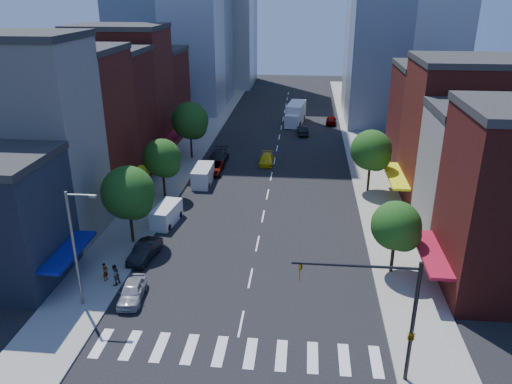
% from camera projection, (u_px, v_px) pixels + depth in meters
% --- Properties ---
extents(ground, '(220.00, 220.00, 0.00)m').
position_uv_depth(ground, '(241.00, 324.00, 35.09)').
color(ground, black).
rests_on(ground, ground).
extents(sidewalk_left, '(5.00, 120.00, 0.15)m').
position_uv_depth(sidewalk_left, '(191.00, 149.00, 73.07)').
color(sidewalk_left, gray).
rests_on(sidewalk_left, ground).
extents(sidewalk_right, '(5.00, 120.00, 0.15)m').
position_uv_depth(sidewalk_right, '(364.00, 154.00, 70.77)').
color(sidewalk_right, gray).
rests_on(sidewalk_right, ground).
extents(crosswalk, '(19.00, 3.00, 0.01)m').
position_uv_depth(crosswalk, '(235.00, 352.00, 32.32)').
color(crosswalk, silver).
rests_on(crosswalk, ground).
extents(bldg_left_1, '(12.00, 8.00, 18.00)m').
position_uv_depth(bldg_left_1, '(25.00, 144.00, 44.68)').
color(bldg_left_1, '#B4B1A6').
rests_on(bldg_left_1, ground).
extents(bldg_left_2, '(12.00, 9.00, 16.00)m').
position_uv_depth(bldg_left_2, '(69.00, 130.00, 52.89)').
color(bldg_left_2, maroon).
rests_on(bldg_left_2, ground).
extents(bldg_left_3, '(12.00, 8.00, 15.00)m').
position_uv_depth(bldg_left_3, '(100.00, 116.00, 60.91)').
color(bldg_left_3, '#4D1613').
rests_on(bldg_left_3, ground).
extents(bldg_left_4, '(12.00, 9.00, 17.00)m').
position_uv_depth(bldg_left_4, '(123.00, 94.00, 68.37)').
color(bldg_left_4, maroon).
rests_on(bldg_left_4, ground).
extents(bldg_left_5, '(12.00, 10.00, 13.00)m').
position_uv_depth(bldg_left_5, '(146.00, 95.00, 77.88)').
color(bldg_left_5, '#4D1613').
rests_on(bldg_left_5, ground).
extents(bldg_right_1, '(12.00, 8.00, 12.00)m').
position_uv_depth(bldg_right_1, '(493.00, 180.00, 44.72)').
color(bldg_right_1, '#B4B1A6').
rests_on(bldg_right_1, ground).
extents(bldg_right_2, '(12.00, 10.00, 15.00)m').
position_uv_depth(bldg_right_2, '(467.00, 136.00, 52.44)').
color(bldg_right_2, maroon).
rests_on(bldg_right_2, ground).
extents(bldg_right_3, '(12.00, 10.00, 13.00)m').
position_uv_depth(bldg_right_3, '(442.00, 122.00, 62.04)').
color(bldg_right_3, '#4D1613').
rests_on(bldg_right_3, ground).
extents(traffic_signal, '(7.24, 2.24, 8.00)m').
position_uv_depth(traffic_signal, '(403.00, 323.00, 28.46)').
color(traffic_signal, black).
rests_on(traffic_signal, sidewalk_right).
extents(streetlight, '(2.25, 0.25, 9.00)m').
position_uv_depth(streetlight, '(76.00, 243.00, 35.11)').
color(streetlight, slate).
rests_on(streetlight, sidewalk_left).
extents(tree_left_near, '(4.80, 4.80, 7.30)m').
position_uv_depth(tree_left_near, '(130.00, 195.00, 44.36)').
color(tree_left_near, black).
rests_on(tree_left_near, sidewalk_left).
extents(tree_left_mid, '(4.20, 4.20, 6.65)m').
position_uv_depth(tree_left_mid, '(163.00, 159.00, 54.63)').
color(tree_left_mid, black).
rests_on(tree_left_mid, sidewalk_left).
extents(tree_left_far, '(5.00, 5.00, 7.75)m').
position_uv_depth(tree_left_far, '(191.00, 122.00, 67.27)').
color(tree_left_far, black).
rests_on(tree_left_far, sidewalk_left).
extents(tree_right_near, '(4.00, 4.00, 6.20)m').
position_uv_depth(tree_right_near, '(398.00, 228.00, 39.74)').
color(tree_right_near, black).
rests_on(tree_right_near, sidewalk_right).
extents(tree_right_far, '(4.60, 4.60, 7.20)m').
position_uv_depth(tree_right_far, '(372.00, 152.00, 56.07)').
color(tree_right_far, black).
rests_on(tree_right_far, sidewalk_right).
extents(parked_car_front, '(2.11, 4.34, 1.43)m').
position_uv_depth(parked_car_front, '(132.00, 291.00, 37.62)').
color(parked_car_front, '#9E9EA2').
rests_on(parked_car_front, ground).
extents(parked_car_second, '(2.14, 4.63, 1.47)m').
position_uv_depth(parked_car_second, '(145.00, 251.00, 43.31)').
color(parked_car_second, black).
rests_on(parked_car_second, ground).
extents(parked_car_third, '(2.26, 4.90, 1.36)m').
position_uv_depth(parked_car_third, '(213.00, 168.00, 63.59)').
color(parked_car_third, '#999999').
rests_on(parked_car_third, ground).
extents(parked_car_rear, '(2.32, 5.66, 1.64)m').
position_uv_depth(parked_car_rear, '(218.00, 157.00, 67.11)').
color(parked_car_rear, black).
rests_on(parked_car_rear, ground).
extents(cargo_van_near, '(2.33, 4.69, 1.92)m').
position_uv_depth(cargo_van_near, '(166.00, 215.00, 49.75)').
color(cargo_van_near, white).
rests_on(cargo_van_near, ground).
extents(cargo_van_far, '(2.11, 5.05, 2.14)m').
position_uv_depth(cargo_van_far, '(203.00, 176.00, 59.89)').
color(cargo_van_far, silver).
rests_on(cargo_van_far, ground).
extents(taxi, '(1.84, 4.46, 1.29)m').
position_uv_depth(taxi, '(266.00, 159.00, 66.98)').
color(taxi, '#D7C30B').
rests_on(taxi, ground).
extents(traffic_car_oncoming, '(2.02, 4.52, 1.44)m').
position_uv_depth(traffic_car_oncoming, '(303.00, 130.00, 80.42)').
color(traffic_car_oncoming, black).
rests_on(traffic_car_oncoming, ground).
extents(traffic_car_far, '(1.98, 4.31, 1.43)m').
position_uv_depth(traffic_car_far, '(331.00, 120.00, 86.66)').
color(traffic_car_far, '#999999').
rests_on(traffic_car_far, ground).
extents(box_truck, '(3.54, 8.83, 3.45)m').
position_uv_depth(box_truck, '(295.00, 114.00, 86.93)').
color(box_truck, silver).
rests_on(box_truck, ground).
extents(pedestrian_near, '(0.46, 0.61, 1.53)m').
position_uv_depth(pedestrian_near, '(105.00, 272.00, 39.79)').
color(pedestrian_near, '#999999').
rests_on(pedestrian_near, sidewalk_left).
extents(pedestrian_far, '(0.95, 1.03, 1.71)m').
position_uv_depth(pedestrian_far, '(115.00, 275.00, 39.18)').
color(pedestrian_far, '#999999').
rests_on(pedestrian_far, sidewalk_left).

